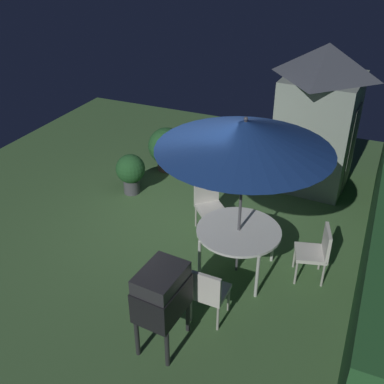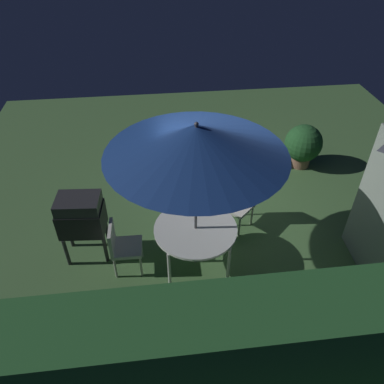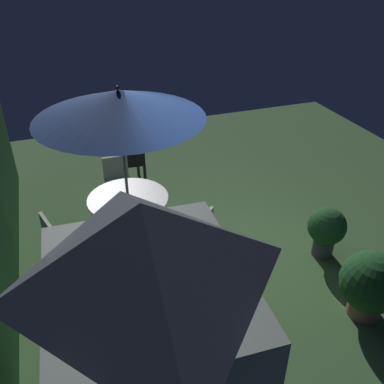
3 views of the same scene
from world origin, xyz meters
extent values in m
plane|color=#47703D|center=(0.00, 0.00, 0.00)|extent=(11.00, 11.00, 0.00)
cube|color=gray|center=(-2.73, 1.82, 1.14)|extent=(1.69, 1.50, 2.28)
pyramid|color=#4C515B|center=(-2.73, 1.82, 2.58)|extent=(1.80, 1.59, 0.62)
cube|color=slate|center=(-2.70, 2.54, 0.89)|extent=(0.68, 0.06, 1.77)
cylinder|color=white|center=(0.71, 1.33, 0.76)|extent=(1.29, 1.29, 0.04)
cylinder|color=beige|center=(0.26, 0.87, 0.37)|extent=(0.05, 0.05, 0.74)
cylinder|color=beige|center=(1.17, 0.87, 0.37)|extent=(0.05, 0.05, 0.74)
cylinder|color=beige|center=(0.26, 1.78, 0.37)|extent=(0.05, 0.05, 0.74)
cylinder|color=beige|center=(1.17, 1.78, 0.37)|extent=(0.05, 0.05, 0.74)
cylinder|color=#4C4C51|center=(0.71, 1.33, 1.27)|extent=(0.04, 0.04, 2.53)
cone|color=navy|center=(0.71, 1.33, 2.33)|extent=(2.47, 2.47, 0.40)
sphere|color=#4C4C51|center=(0.71, 1.33, 2.56)|extent=(0.06, 0.06, 0.06)
cube|color=black|center=(2.48, 0.92, 0.78)|extent=(0.74, 0.55, 0.45)
cube|color=#2B2B2E|center=(2.48, 0.92, 1.10)|extent=(0.70, 0.53, 0.20)
cylinder|color=#262628|center=(2.17, 0.71, 0.28)|extent=(0.06, 0.06, 0.55)
cylinder|color=#262628|center=(2.79, 0.71, 0.28)|extent=(0.06, 0.06, 0.55)
cylinder|color=#262628|center=(2.17, 1.13, 0.28)|extent=(0.06, 0.06, 0.55)
cylinder|color=#262628|center=(2.79, 1.13, 0.28)|extent=(0.06, 0.06, 0.55)
cube|color=silver|center=(1.79, 1.30, 0.45)|extent=(0.47, 0.47, 0.06)
cube|color=silver|center=(2.00, 1.29, 0.68)|extent=(0.06, 0.46, 0.45)
cylinder|color=#AFABA3|center=(1.99, 1.09, 0.23)|extent=(0.04, 0.04, 0.45)
cylinder|color=#AFABA3|center=(2.00, 1.49, 0.23)|extent=(0.04, 0.04, 0.45)
cylinder|color=#AFABA3|center=(1.59, 1.10, 0.23)|extent=(0.04, 0.04, 0.45)
cylinder|color=#AFABA3|center=(1.60, 1.50, 0.23)|extent=(0.04, 0.04, 0.45)
cube|color=silver|center=(0.41, 2.39, 0.45)|extent=(0.57, 0.57, 0.06)
cube|color=silver|center=(0.36, 2.59, 0.68)|extent=(0.46, 0.17, 0.45)
cylinder|color=#AFABA3|center=(0.55, 2.64, 0.23)|extent=(0.04, 0.04, 0.45)
cylinder|color=#AFABA3|center=(0.17, 2.53, 0.23)|extent=(0.04, 0.04, 0.45)
cylinder|color=#AFABA3|center=(0.66, 2.25, 0.23)|extent=(0.04, 0.04, 0.45)
cylinder|color=#AFABA3|center=(0.28, 2.14, 0.23)|extent=(0.04, 0.04, 0.45)
cube|color=silver|center=(-0.14, 0.53, 0.45)|extent=(0.65, 0.65, 0.06)
cube|color=silver|center=(-0.29, 0.39, 0.68)|extent=(0.35, 0.37, 0.45)
cylinder|color=#AFABA3|center=(-0.42, 0.54, 0.23)|extent=(0.04, 0.04, 0.45)
cylinder|color=#AFABA3|center=(-0.15, 0.25, 0.23)|extent=(0.04, 0.04, 0.45)
cylinder|color=#AFABA3|center=(-0.13, 0.82, 0.23)|extent=(0.04, 0.04, 0.45)
cylinder|color=#AFABA3|center=(0.14, 0.52, 0.23)|extent=(0.04, 0.04, 0.45)
cylinder|color=#4C4C51|center=(-0.74, -1.44, 0.15)|extent=(0.33, 0.33, 0.30)
sphere|color=#235628|center=(-0.74, -1.44, 0.55)|extent=(0.59, 0.59, 0.59)
cylinder|color=#936651|center=(-1.98, -1.24, 0.11)|extent=(0.43, 0.43, 0.22)
sphere|color=#235628|center=(-1.98, -1.24, 0.57)|extent=(0.81, 0.81, 0.81)
camera|label=1|loc=(6.14, 2.94, 4.75)|focal=42.41mm
camera|label=2|loc=(1.26, 5.47, 4.80)|focal=35.09mm
camera|label=3|loc=(-4.92, 2.25, 4.32)|focal=39.02mm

